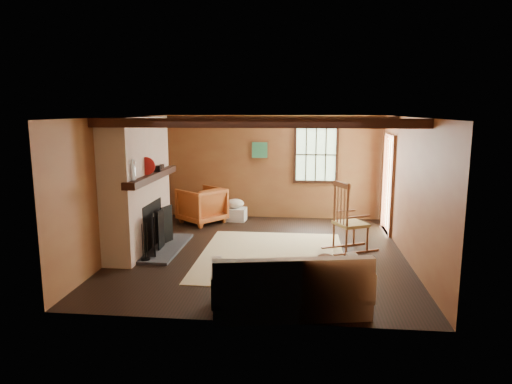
# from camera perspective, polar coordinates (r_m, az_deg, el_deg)

# --- Properties ---
(ground) EXTENTS (5.50, 5.50, 0.00)m
(ground) POSITION_cam_1_polar(r_m,az_deg,el_deg) (8.26, 0.71, -7.52)
(ground) COLOR black
(ground) RESTS_ON ground
(room_envelope) EXTENTS (5.02, 5.52, 2.44)m
(room_envelope) POSITION_cam_1_polar(r_m,az_deg,el_deg) (8.16, 2.44, 3.99)
(room_envelope) COLOR brown
(room_envelope) RESTS_ON ground
(fireplace) EXTENTS (1.02, 2.30, 2.40)m
(fireplace) POSITION_cam_1_polar(r_m,az_deg,el_deg) (8.49, -14.41, 0.30)
(fireplace) COLOR #A14C3E
(fireplace) RESTS_ON ground
(rug) EXTENTS (2.50, 3.00, 0.01)m
(rug) POSITION_cam_1_polar(r_m,az_deg,el_deg) (8.06, 2.00, -7.97)
(rug) COLOR beige
(rug) RESTS_ON ground
(rocking_chair) EXTENTS (1.04, 0.84, 1.28)m
(rocking_chair) POSITION_cam_1_polar(r_m,az_deg,el_deg) (8.40, 11.50, -3.63)
(rocking_chair) COLOR #A78F51
(rocking_chair) RESTS_ON ground
(sofa) EXTENTS (2.09, 1.22, 0.79)m
(sofa) POSITION_cam_1_polar(r_m,az_deg,el_deg) (5.89, 4.31, -12.10)
(sofa) COLOR white
(sofa) RESTS_ON ground
(firewood_pile) EXTENTS (0.69, 0.12, 0.25)m
(firewood_pile) POSITION_cam_1_polar(r_m,az_deg,el_deg) (11.02, -7.84, -2.42)
(firewood_pile) COLOR #543524
(firewood_pile) RESTS_ON ground
(laundry_basket) EXTENTS (0.53, 0.42, 0.30)m
(laundry_basket) POSITION_cam_1_polar(r_m,az_deg,el_deg) (10.52, -2.64, -2.80)
(laundry_basket) COLOR white
(laundry_basket) RESTS_ON ground
(basket_pillow) EXTENTS (0.47, 0.40, 0.21)m
(basket_pillow) POSITION_cam_1_polar(r_m,az_deg,el_deg) (10.47, -2.65, -1.44)
(basket_pillow) COLOR white
(basket_pillow) RESTS_ON laundry_basket
(armchair) EXTENTS (1.23, 1.23, 0.81)m
(armchair) POSITION_cam_1_polar(r_m,az_deg,el_deg) (10.34, -6.80, -1.65)
(armchair) COLOR #BF6026
(armchair) RESTS_ON ground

